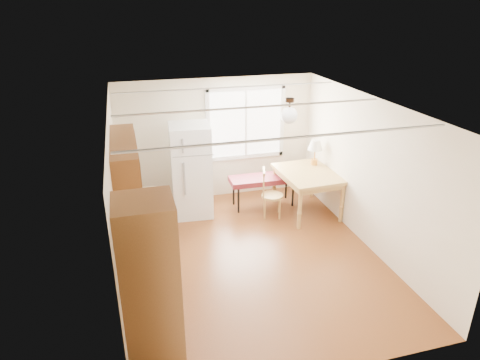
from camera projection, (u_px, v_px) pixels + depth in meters
name	position (u px, v px, depth m)	size (l,w,h in m)	color
room_shell	(253.00, 187.00, 6.51)	(4.60, 5.60, 2.62)	#562911
kitchen_run	(144.00, 248.00, 5.69)	(0.65, 3.40, 2.20)	brown
window_unit	(246.00, 123.00, 8.74)	(1.64, 0.05, 1.51)	white
pendant_light	(289.00, 114.00, 6.65)	(0.26, 0.26, 0.40)	black
refrigerator	(191.00, 170.00, 8.10)	(0.79, 0.79, 1.79)	white
bench	(263.00, 180.00, 8.54)	(1.37, 0.52, 0.63)	maroon
dining_table	(308.00, 177.00, 8.22)	(1.07, 1.38, 0.84)	#AF8543
chair	(268.00, 190.00, 8.12)	(0.46, 0.45, 0.95)	#AF8543
table_lamp	(315.00, 147.00, 8.42)	(0.29, 0.29, 0.51)	gold
coffee_maker	(144.00, 252.00, 5.22)	(0.25, 0.29, 0.39)	black
kettle	(141.00, 232.00, 5.74)	(0.13, 0.13, 0.25)	red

